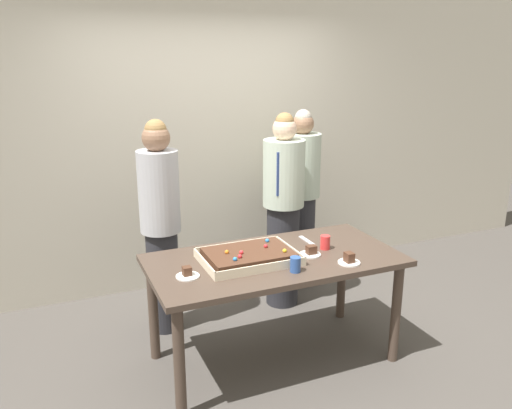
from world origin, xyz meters
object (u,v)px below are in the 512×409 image
(drink_cup_middle, at_px, (295,264))
(person_green_shirt_behind, at_px, (161,224))
(person_striped_tie_right, at_px, (301,197))
(party_table, at_px, (274,271))
(plated_slice_far_left, at_px, (349,260))
(sheet_cake, at_px, (249,256))
(drink_cup_nearest, at_px, (325,242))
(cake_server_utensil, at_px, (307,240))
(person_serving_front, at_px, (283,209))
(plated_slice_near_left, at_px, (311,252))
(plated_slice_near_right, at_px, (187,274))

(drink_cup_middle, relative_size, person_green_shirt_behind, 0.06)
(person_green_shirt_behind, relative_size, person_striped_tie_right, 1.01)
(party_table, bearing_deg, plated_slice_far_left, -34.63)
(sheet_cake, relative_size, drink_cup_nearest, 6.38)
(cake_server_utensil, bearing_deg, party_table, -150.62)
(sheet_cake, xyz_separation_m, person_serving_front, (0.64, 0.77, 0.04))
(drink_cup_nearest, distance_m, drink_cup_middle, 0.47)
(party_table, height_order, drink_cup_middle, drink_cup_middle)
(sheet_cake, height_order, drink_cup_middle, drink_cup_middle)
(plated_slice_near_left, bearing_deg, plated_slice_far_left, -54.32)
(party_table, xyz_separation_m, plated_slice_near_left, (0.25, -0.06, 0.12))
(drink_cup_middle, relative_size, cake_server_utensil, 0.50)
(plated_slice_near_left, xyz_separation_m, cake_server_utensil, (0.11, 0.26, -0.02))
(plated_slice_far_left, bearing_deg, drink_cup_middle, 177.44)
(plated_slice_far_left, bearing_deg, sheet_cake, 153.52)
(drink_cup_nearest, distance_m, person_striped_tie_right, 1.14)
(drink_cup_nearest, xyz_separation_m, person_serving_front, (0.05, 0.78, 0.03))
(party_table, height_order, plated_slice_near_right, plated_slice_near_right)
(plated_slice_near_left, distance_m, person_green_shirt_behind, 1.19)
(person_green_shirt_behind, bearing_deg, plated_slice_near_right, -31.93)
(cake_server_utensil, bearing_deg, person_serving_front, 81.43)
(sheet_cake, bearing_deg, plated_slice_near_left, -9.12)
(sheet_cake, bearing_deg, drink_cup_nearest, -0.63)
(drink_cup_middle, bearing_deg, person_serving_front, 67.85)
(plated_slice_near_left, distance_m, plated_slice_far_left, 0.28)
(drink_cup_middle, bearing_deg, cake_server_utensil, 54.19)
(drink_cup_nearest, relative_size, drink_cup_middle, 1.00)
(plated_slice_near_right, height_order, person_striped_tie_right, person_striped_tie_right)
(person_striped_tie_right, bearing_deg, sheet_cake, 0.01)
(person_serving_front, bearing_deg, cake_server_utensil, 31.06)
(plated_slice_near_left, height_order, plated_slice_far_left, plated_slice_far_left)
(plated_slice_near_right, relative_size, person_green_shirt_behind, 0.09)
(plated_slice_near_right, distance_m, person_green_shirt_behind, 0.83)
(party_table, distance_m, drink_cup_nearest, 0.43)
(plated_slice_far_left, bearing_deg, party_table, 145.37)
(person_green_shirt_behind, bearing_deg, cake_server_utensil, 30.67)
(plated_slice_far_left, bearing_deg, plated_slice_near_right, 168.58)
(party_table, xyz_separation_m, plated_slice_far_left, (0.42, -0.29, 0.12))
(drink_cup_middle, relative_size, person_striped_tie_right, 0.06)
(party_table, relative_size, person_green_shirt_behind, 1.03)
(party_table, distance_m, drink_cup_middle, 0.31)
(sheet_cake, xyz_separation_m, plated_slice_near_right, (-0.45, -0.09, -0.02))
(cake_server_utensil, height_order, person_green_shirt_behind, person_green_shirt_behind)
(sheet_cake, bearing_deg, drink_cup_middle, -53.68)
(party_table, height_order, drink_cup_nearest, drink_cup_nearest)
(plated_slice_near_right, distance_m, plated_slice_far_left, 1.08)
(sheet_cake, height_order, person_serving_front, person_serving_front)
(person_green_shirt_behind, distance_m, person_striped_tie_right, 1.43)
(person_striped_tie_right, bearing_deg, drink_cup_middle, 12.86)
(drink_cup_nearest, distance_m, cake_server_utensil, 0.21)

